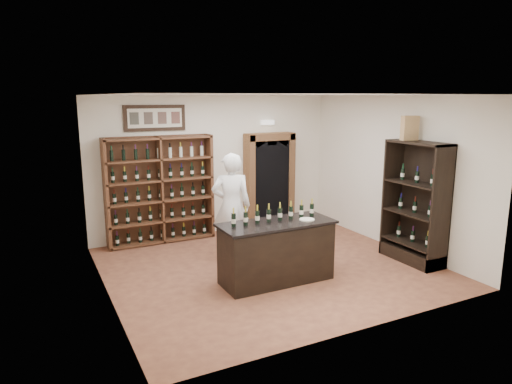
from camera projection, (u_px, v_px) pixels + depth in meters
floor at (269, 267)px, 8.11m from camera, size 5.50×5.50×0.00m
ceiling at (271, 95)px, 7.50m from camera, size 5.50×5.50×0.00m
wall_back at (215, 165)px, 9.99m from camera, size 5.50×0.04×3.00m
wall_left at (103, 200)px, 6.59m from camera, size 0.04×5.00×3.00m
wall_right at (392, 172)px, 9.02m from camera, size 0.04×5.00×3.00m
wine_shelf at (160, 190)px, 9.35m from camera, size 2.20×0.38×2.20m
framed_picture at (155, 118)px, 9.17m from camera, size 1.25×0.04×0.52m
arched_doorway at (269, 178)px, 10.46m from camera, size 1.17×0.35×2.17m
emergency_light at (268, 122)px, 10.28m from camera, size 0.30×0.10×0.10m
tasting_counter at (276, 252)px, 7.40m from camera, size 1.88×0.78×1.00m
counter_bottle_0 at (234, 220)px, 7.02m from camera, size 0.07×0.07×0.30m
counter_bottle_1 at (246, 218)px, 7.11m from camera, size 0.07×0.07×0.30m
counter_bottle_2 at (257, 217)px, 7.20m from camera, size 0.07×0.07×0.30m
counter_bottle_3 at (269, 215)px, 7.29m from camera, size 0.07×0.07×0.30m
counter_bottle_4 at (280, 214)px, 7.39m from camera, size 0.07×0.07×0.30m
counter_bottle_5 at (291, 212)px, 7.48m from camera, size 0.07×0.07×0.30m
counter_bottle_6 at (301, 211)px, 7.57m from camera, size 0.07×0.07×0.30m
counter_bottle_7 at (312, 210)px, 7.66m from camera, size 0.07×0.07×0.30m
side_cabinet at (415, 221)px, 8.29m from camera, size 0.48×1.20×2.20m
shopkeeper at (231, 206)px, 8.39m from camera, size 0.85×0.70×1.98m
plate at (307, 220)px, 7.41m from camera, size 0.25×0.25×0.02m
wine_crate at (410, 128)px, 8.17m from camera, size 0.33×0.18×0.44m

